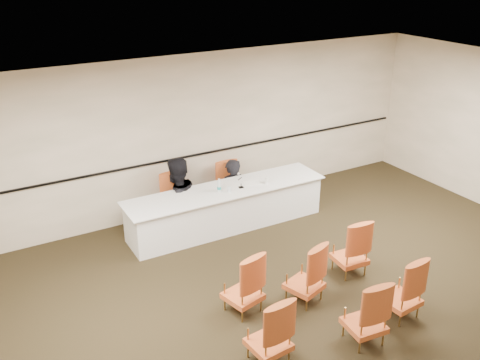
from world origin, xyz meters
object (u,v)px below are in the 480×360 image
Objects in this scene: panelist_second at (177,206)px; microphone at (241,181)px; drinking_glass at (229,189)px; aud_chair_front_left at (243,282)px; water_bottle at (219,185)px; coffee_cup at (267,180)px; panelist_second_chair at (177,200)px; aud_chair_front_mid at (305,272)px; panel_table at (227,208)px; aud_chair_back_left at (269,329)px; aud_chair_back_right at (402,286)px; aud_chair_back_mid at (366,311)px; panelist_main at (232,198)px; panelist_main_chair at (232,187)px; aud_chair_front_right at (350,246)px.

panelist_second reaches higher than microphone.
drinking_glass is (0.71, -0.70, 0.45)m from panelist_second.
panelist_second is 1.95× the size of aud_chair_front_left.
water_bottle reaches higher than coffee_cup.
panelist_second_chair reaches higher than drinking_glass.
aud_chair_front_left is 0.92m from aud_chair_front_mid.
water_bottle is (-0.16, -0.03, 0.50)m from panel_table.
panelist_second is 1.95× the size of aud_chair_back_left.
aud_chair_back_left is 2.05m from aud_chair_back_right.
drinking_glass is (0.71, -0.70, 0.32)m from panelist_second_chair.
panelist_second_chair is 1.00× the size of aud_chair_front_left.
panelist_main is at bearing 90.85° from aud_chair_back_mid.
panelist_second is 0.12m from panelist_second_chair.
aud_chair_front_mid is at bearing -92.04° from panel_table.
panelist_second is 3.16m from aud_chair_front_mid.
panelist_main reaches higher than coffee_cup.
microphone reaches higher than panelist_main_chair.
drinking_glass is (-0.27, -0.05, -0.07)m from microphone.
drinking_glass is (0.14, -0.10, -0.07)m from water_bottle.
aud_chair_front_left and aud_chair_front_mid have the same top height.
microphone reaches higher than aud_chair_back_right.
aud_chair_back_right is at bearing -89.03° from coffee_cup.
panelist_second is 0.97m from water_bottle.
microphone is (-0.16, -0.64, 0.64)m from panelist_main.
panel_table is 0.45m from drinking_glass.
aud_chair_back_left is at bearing -162.46° from aud_chair_front_mid.
aud_chair_back_left is (-0.22, -1.01, 0.00)m from aud_chair_front_left.
drinking_glass is at bearing 179.49° from coffee_cup.
panelist_main_chair is 9.50× the size of drinking_glass.
aud_chair_back_mid is (-0.23, -3.54, -0.40)m from microphone.
panelist_second reaches higher than aud_chair_front_right.
microphone is at bearing 173.68° from coffee_cup.
aud_chair_back_left is 1.30m from aud_chair_back_mid.
aud_chair_front_mid is 1.00× the size of aud_chair_back_mid.
panelist_second_chair is at bearing 125.19° from aud_chair_front_right.
panelist_main_chair is at bearing 180.00° from panelist_main.
aud_chair_front_left is at bearing 134.19° from aud_chair_back_mid.
panel_table is at bearing 117.06° from aud_chair_front_right.
coffee_cup is at bearing 37.93° from aud_chair_front_left.
drinking_glass is at bearing -36.43° from water_bottle.
microphone is 3.46m from aud_chair_back_right.
microphone is 0.51m from coffee_cup.
coffee_cup is at bearing 110.57° from panelist_main.
panelist_main_chair is at bearing 116.61° from coffee_cup.
aud_chair_back_mid is at bearing -172.54° from aud_chair_back_right.
panelist_main_chair and aud_chair_front_right have the same top height.
aud_chair_back_right is at bearing -8.83° from aud_chair_back_left.
drinking_glass is at bearing 100.27° from aud_chair_back_right.
panelist_second_chair is 3.92m from aud_chair_back_left.
aud_chair_back_mid is (-0.38, -4.18, 0.24)m from panelist_main.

